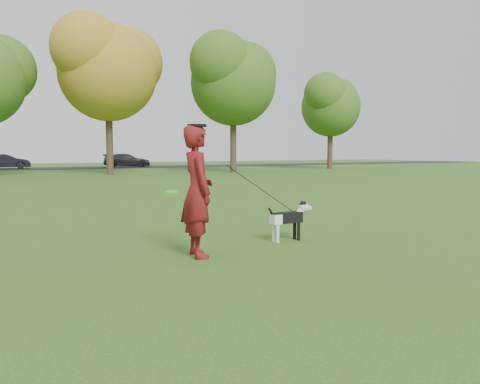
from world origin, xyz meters
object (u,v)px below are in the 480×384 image
dog (290,216)px  car_mid (6,162)px  man (197,191)px  car_right (127,160)px

dog → car_mid: bearing=95.1°
man → dog: size_ratio=2.12×
man → car_mid: bearing=8.5°
dog → car_mid: size_ratio=0.24×
dog → car_right: bearing=79.4°
man → dog: man is taller
dog → car_right: 40.40m
car_mid → man: bearing=-176.7°
dog → car_mid: car_mid is taller
dog → man: bearing=-169.1°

